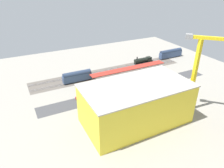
% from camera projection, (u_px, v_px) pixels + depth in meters
% --- Properties ---
extents(ground_plane, '(154.02, 154.02, 0.00)m').
position_uv_depth(ground_plane, '(127.00, 86.00, 112.41)').
color(ground_plane, gray).
rests_on(ground_plane, ground).
extents(rail_bed, '(96.32, 14.84, 0.01)m').
position_uv_depth(rail_bed, '(110.00, 72.00, 128.93)').
color(rail_bed, '#5B544C').
rests_on(rail_bed, ground).
extents(street_asphalt, '(96.30, 9.36, 0.01)m').
position_uv_depth(street_asphalt, '(131.00, 89.00, 109.44)').
color(street_asphalt, '#424244').
rests_on(street_asphalt, ground).
extents(track_rails, '(96.26, 8.40, 0.12)m').
position_uv_depth(track_rails, '(110.00, 72.00, 128.85)').
color(track_rails, '#9E9EA8').
rests_on(track_rails, ground).
extents(platform_canopy_near, '(48.89, 5.31, 4.04)m').
position_uv_depth(platform_canopy_near, '(129.00, 68.00, 124.27)').
color(platform_canopy_near, '#A82D23').
rests_on(platform_canopy_near, ground).
extents(locomotive, '(14.17, 3.05, 5.24)m').
position_uv_depth(locomotive, '(144.00, 60.00, 141.62)').
color(locomotive, black).
rests_on(locomotive, ground).
extents(passenger_coach, '(18.68, 3.04, 6.29)m').
position_uv_depth(passenger_coach, '(171.00, 53.00, 150.33)').
color(passenger_coach, black).
rests_on(passenger_coach, ground).
extents(freight_coach_far, '(16.38, 3.24, 6.23)m').
position_uv_depth(freight_coach_far, '(77.00, 76.00, 115.98)').
color(freight_coach_far, black).
rests_on(freight_coach_far, ground).
extents(parked_car_0, '(4.55, 1.88, 1.53)m').
position_uv_depth(parked_car_0, '(150.00, 80.00, 117.63)').
color(parked_car_0, black).
rests_on(parked_car_0, ground).
extents(parked_car_1, '(4.70, 1.87, 1.74)m').
position_uv_depth(parked_car_1, '(137.00, 83.00, 114.08)').
color(parked_car_1, black).
rests_on(parked_car_1, ground).
extents(parked_car_2, '(4.35, 1.82, 1.69)m').
position_uv_depth(parked_car_2, '(124.00, 86.00, 110.88)').
color(parked_car_2, black).
rests_on(parked_car_2, ground).
extents(parked_car_3, '(4.07, 1.88, 1.66)m').
position_uv_depth(parked_car_3, '(110.00, 89.00, 107.81)').
color(parked_car_3, black).
rests_on(parked_car_3, ground).
extents(parked_car_4, '(4.55, 1.93, 1.75)m').
position_uv_depth(parked_car_4, '(94.00, 93.00, 104.52)').
color(parked_car_4, black).
rests_on(parked_car_4, ground).
extents(parked_car_5, '(4.32, 1.91, 1.76)m').
position_uv_depth(parked_car_5, '(80.00, 97.00, 100.41)').
color(parked_car_5, black).
rests_on(parked_car_5, ground).
extents(construction_building, '(41.23, 22.26, 16.11)m').
position_uv_depth(construction_building, '(136.00, 104.00, 81.91)').
color(construction_building, yellow).
rests_on(construction_building, ground).
extents(construction_roof_slab, '(41.83, 22.87, 0.40)m').
position_uv_depth(construction_roof_slab, '(137.00, 85.00, 78.12)').
color(construction_roof_slab, '#ADA89E').
rests_on(construction_roof_slab, construction_building).
extents(tower_crane, '(21.81, 21.54, 33.39)m').
position_uv_depth(tower_crane, '(203.00, 68.00, 82.68)').
color(tower_crane, gray).
rests_on(tower_crane, ground).
extents(box_truck_0, '(8.28, 2.68, 3.47)m').
position_uv_depth(box_truck_0, '(134.00, 94.00, 101.43)').
color(box_truck_0, black).
rests_on(box_truck_0, ground).
extents(street_tree_0, '(5.92, 5.92, 8.66)m').
position_uv_depth(street_tree_0, '(109.00, 90.00, 96.88)').
color(street_tree_0, brown).
rests_on(street_tree_0, ground).
extents(street_tree_1, '(5.04, 5.04, 7.17)m').
position_uv_depth(street_tree_1, '(111.00, 93.00, 96.65)').
color(street_tree_1, brown).
rests_on(street_tree_1, ground).
extents(street_tree_2, '(4.35, 4.35, 6.85)m').
position_uv_depth(street_tree_2, '(140.00, 85.00, 103.99)').
color(street_tree_2, brown).
rests_on(street_tree_2, ground).
extents(street_tree_3, '(4.70, 4.70, 7.13)m').
position_uv_depth(street_tree_3, '(91.00, 96.00, 93.86)').
color(street_tree_3, brown).
rests_on(street_tree_3, ground).
extents(traffic_light, '(0.50, 0.36, 6.45)m').
position_uv_depth(traffic_light, '(117.00, 81.00, 108.81)').
color(traffic_light, '#333333').
rests_on(traffic_light, ground).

